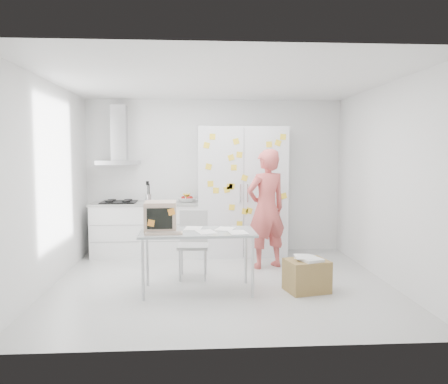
{
  "coord_description": "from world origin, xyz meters",
  "views": [
    {
      "loc": [
        -0.32,
        -5.78,
        1.75
      ],
      "look_at": [
        0.08,
        0.72,
        1.18
      ],
      "focal_mm": 35.0,
      "sensor_mm": 36.0,
      "label": 1
    }
  ],
  "objects": [
    {
      "name": "range_hood",
      "position": [
        -1.65,
        1.84,
        1.96
      ],
      "size": [
        0.7,
        0.48,
        1.01
      ],
      "color": "silver",
      "rests_on": "walls"
    },
    {
      "name": "tall_cabinet",
      "position": [
        0.45,
        1.67,
        1.1
      ],
      "size": [
        1.5,
        0.68,
        2.2
      ],
      "color": "silver",
      "rests_on": "ground"
    },
    {
      "name": "ceiling",
      "position": [
        0.0,
        0.0,
        2.7
      ],
      "size": [
        4.5,
        4.0,
        0.02
      ],
      "primitive_type": "cube",
      "color": "white",
      "rests_on": "walls"
    },
    {
      "name": "desk",
      "position": [
        -0.61,
        -0.31,
        0.87
      ],
      "size": [
        1.46,
        0.76,
        1.15
      ],
      "rotation": [
        0.0,
        0.0,
        0.03
      ],
      "color": "#A4ACAE",
      "rests_on": "ground"
    },
    {
      "name": "counter_run",
      "position": [
        -1.2,
        1.7,
        0.47
      ],
      "size": [
        1.84,
        0.63,
        1.28
      ],
      "color": "white",
      "rests_on": "ground"
    },
    {
      "name": "person",
      "position": [
        0.74,
        0.78,
        0.91
      ],
      "size": [
        0.78,
        0.66,
        1.82
      ],
      "primitive_type": "imported",
      "rotation": [
        0.0,
        0.0,
        3.54
      ],
      "color": "#CE5450",
      "rests_on": "ground"
    },
    {
      "name": "chair",
      "position": [
        -0.38,
        0.35,
        0.53
      ],
      "size": [
        0.45,
        0.45,
        0.94
      ],
      "rotation": [
        0.0,
        0.0,
        -0.05
      ],
      "color": "#B1B0AE",
      "rests_on": "ground"
    },
    {
      "name": "cardboard_box",
      "position": [
        1.07,
        -0.43,
        0.21
      ],
      "size": [
        0.59,
        0.51,
        0.45
      ],
      "rotation": [
        0.0,
        0.0,
        0.23
      ],
      "color": "olive",
      "rests_on": "ground"
    },
    {
      "name": "walls",
      "position": [
        0.0,
        0.72,
        1.35
      ],
      "size": [
        4.52,
        4.01,
        2.7
      ],
      "color": "white",
      "rests_on": "ground"
    },
    {
      "name": "floor",
      "position": [
        0.0,
        0.0,
        -0.01
      ],
      "size": [
        4.5,
        4.0,
        0.02
      ],
      "primitive_type": "cube",
      "color": "silver",
      "rests_on": "ground"
    }
  ]
}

